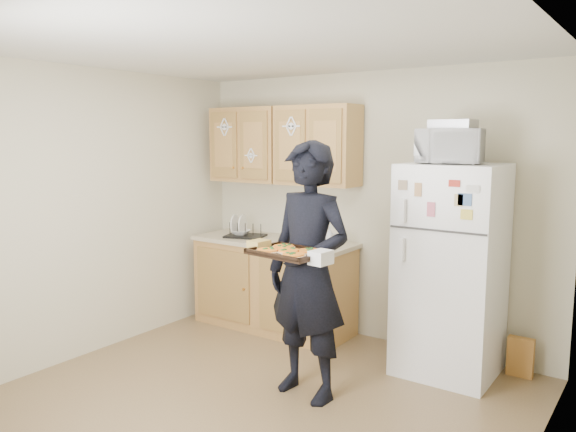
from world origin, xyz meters
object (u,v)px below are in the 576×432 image
at_px(refrigerator, 451,270).
at_px(microwave, 450,146).
at_px(dish_rack, 245,230).
at_px(baking_tray, 288,253).
at_px(person, 308,271).

relative_size(refrigerator, microwave, 3.50).
xyz_separation_m(refrigerator, dish_rack, (-2.12, 0.01, 0.13)).
xyz_separation_m(baking_tray, dish_rack, (-1.45, 1.31, -0.15)).
bearing_deg(baking_tray, refrigerator, 68.66).
bearing_deg(baking_tray, person, 102.18).
bearing_deg(person, microwave, 60.69).
height_order(person, dish_rack, person).
xyz_separation_m(microwave, dish_rack, (-2.10, 0.06, -0.86)).
distance_m(person, baking_tray, 0.35).
relative_size(baking_tray, dish_rack, 1.30).
xyz_separation_m(refrigerator, microwave, (-0.03, -0.05, 0.98)).
xyz_separation_m(person, microwave, (0.68, 0.95, 0.89)).
distance_m(person, dish_rack, 1.74).
relative_size(microwave, dish_rack, 1.29).
xyz_separation_m(person, baking_tray, (0.03, -0.30, 0.19)).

